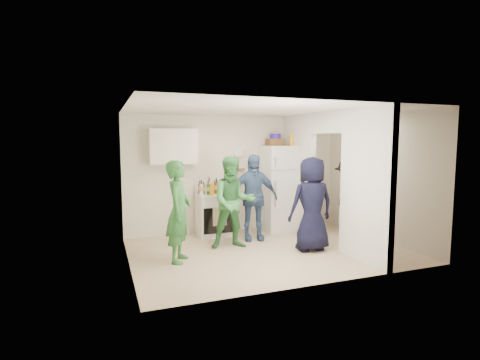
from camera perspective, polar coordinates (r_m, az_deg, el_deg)
name	(u,v)px	position (r m, az deg, el deg)	size (l,w,h in m)	color
floor	(268,250)	(6.86, 4.34, -10.65)	(4.80, 4.80, 0.00)	#C7AD8C
wall_back	(236,173)	(8.17, -0.60, 1.00)	(4.80, 4.80, 0.00)	silver
wall_front	(322,194)	(5.13, 12.45, -2.15)	(4.80, 4.80, 0.00)	silver
wall_left	(127,187)	(6.01, -16.81, -1.08)	(3.40, 3.40, 0.00)	silver
wall_right	(379,177)	(7.92, 20.38, 0.46)	(3.40, 3.40, 0.00)	silver
ceiling	(269,110)	(6.59, 4.52, 10.65)	(4.80, 4.80, 0.00)	white
partition_pier_back	(298,174)	(8.13, 8.84, 0.90)	(0.12, 1.20, 2.50)	silver
partition_pier_front	(366,186)	(6.31, 18.65, -0.81)	(0.12, 1.20, 2.50)	silver
partition_header	(328,122)	(7.17, 13.33, 8.53)	(0.12, 1.00, 0.40)	silver
stove	(215,215)	(7.80, -3.86, -5.29)	(0.74, 0.61, 0.88)	white
upper_cabinet	(173,146)	(7.60, -10.14, 5.06)	(0.95, 0.34, 0.70)	silver
fridge	(280,188)	(8.23, 6.08, -1.26)	(0.76, 0.74, 1.85)	silver
wicker_basket	(275,142)	(8.16, 5.37, 5.75)	(0.35, 0.25, 0.15)	brown
blue_bowl	(275,136)	(8.16, 5.38, 6.66)	(0.24, 0.24, 0.11)	#271593
yellow_cup_stack_top	(292,140)	(8.18, 7.87, 6.07)	(0.09, 0.09, 0.25)	yellow
wall_clock	(239,153)	(8.15, -0.22, 4.15)	(0.22, 0.22, 0.03)	white
spice_shelf	(237,169)	(8.12, -0.48, 1.67)	(0.35, 0.08, 0.03)	olive
nook_window	(372,156)	(8.03, 19.44, 3.43)	(0.03, 0.70, 0.80)	black
nook_window_frame	(371,156)	(8.02, 19.36, 3.43)	(0.04, 0.76, 0.86)	white
nook_valance	(371,139)	(8.00, 19.31, 5.93)	(0.04, 0.82, 0.18)	white
yellow_cup_stack_stove	(212,189)	(7.46, -4.29, -1.41)	(0.09, 0.09, 0.25)	orange
red_cup	(228,192)	(7.59, -1.86, -1.76)	(0.09, 0.09, 0.12)	#AD2C0B
person_green_left	(179,211)	(6.15, -9.31, -4.74)	(0.60, 0.40, 1.65)	#2B6C39
person_green_center	(233,202)	(6.84, -1.03, -3.44)	(0.82, 0.64, 1.68)	#3A843A
person_denim	(253,197)	(7.39, 1.94, -2.65)	(1.00, 0.42, 1.70)	#3A517F
person_navy	(312,204)	(6.79, 10.87, -3.61)	(0.82, 0.54, 1.68)	black
person_nook	(348,197)	(8.22, 16.13, -2.44)	(1.02, 0.59, 1.58)	black
bottle_a	(200,187)	(7.76, -6.15, -1.08)	(0.07, 0.07, 0.27)	maroon
bottle_b	(208,188)	(7.57, -4.87, -1.19)	(0.07, 0.07, 0.28)	#1B522C
bottle_c	(209,185)	(7.84, -4.71, -0.78)	(0.07, 0.07, 0.32)	silver
bottle_d	(216,186)	(7.68, -3.63, -0.91)	(0.07, 0.07, 0.33)	brown
bottle_e	(217,186)	(7.89, -3.56, -0.96)	(0.08, 0.08, 0.26)	#8D959C
bottle_f	(222,186)	(7.79, -2.70, -0.92)	(0.08, 0.08, 0.29)	#123218
bottle_g	(225,185)	(7.89, -2.30, -0.77)	(0.07, 0.07, 0.31)	olive
bottle_h	(201,188)	(7.52, -5.90, -1.16)	(0.08, 0.08, 0.30)	silver
bottle_i	(215,187)	(7.82, -3.89, -1.02)	(0.06, 0.06, 0.26)	maroon
bottle_j	(230,186)	(7.70, -1.55, -0.98)	(0.07, 0.07, 0.30)	#18472B
bottle_k	(204,188)	(7.68, -5.58, -1.21)	(0.07, 0.07, 0.25)	brown
bottle_l	(223,186)	(7.62, -2.62, -0.96)	(0.07, 0.07, 0.32)	#989BA7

